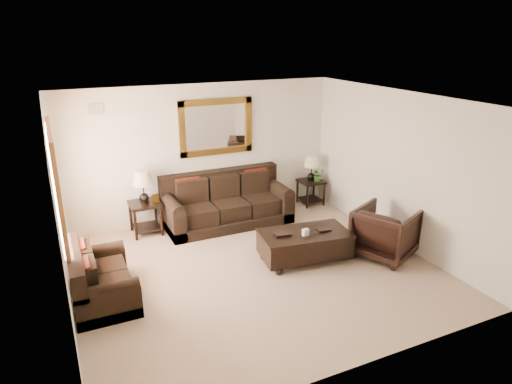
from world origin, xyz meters
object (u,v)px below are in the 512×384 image
end_table_right (311,173)px  armchair (386,230)px  coffee_table (304,243)px  end_table_left (144,193)px  loveseat (98,281)px  sofa (226,205)px

end_table_right → armchair: end_table_right is taller
end_table_right → coffee_table: 2.68m
coffee_table → armchair: bearing=-11.1°
end_table_left → armchair: 4.36m
end_table_left → coffee_table: size_ratio=0.79×
end_table_left → armchair: size_ratio=1.31×
loveseat → end_table_right: end_table_right is taller
sofa → coffee_table: bearing=-73.3°
end_table_right → armchair: (-0.16, -2.65, -0.25)m
coffee_table → armchair: armchair is taller
sofa → end_table_left: bearing=174.1°
end_table_right → sofa: bearing=-174.7°
coffee_table → loveseat: bearing=-175.3°
armchair → loveseat: bearing=56.6°
sofa → end_table_right: size_ratio=2.23×
loveseat → end_table_left: end_table_left is taller
loveseat → end_table_right: 5.15m
end_table_left → armchair: end_table_left is taller
end_table_right → armchair: 2.67m
sofa → armchair: size_ratio=2.61×
sofa → loveseat: bearing=-145.4°
sofa → coffee_table: sofa is taller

